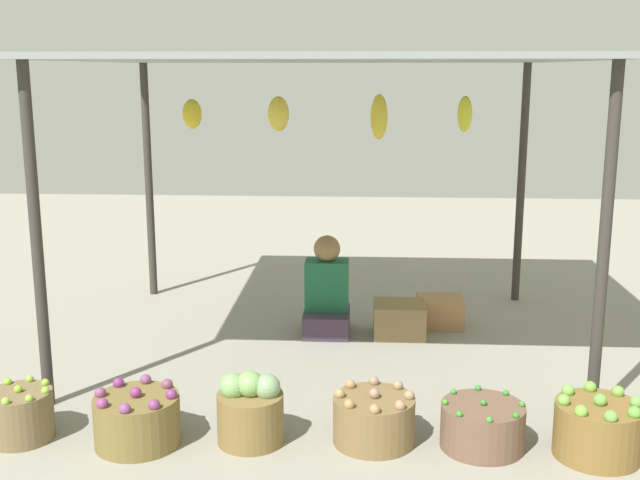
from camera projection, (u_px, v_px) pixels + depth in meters
The scene contains 11 objects.
ground_plane at pixel (325, 342), 6.02m from camera, with size 14.00×14.00×0.00m, color gray.
market_stall_structure at pixel (325, 75), 5.60m from camera, with size 3.63×2.77×2.14m.
vendor_person at pixel (327, 296), 6.20m from camera, with size 0.36×0.44×0.78m.
basket_limes at pixel (20, 415), 4.42m from camera, with size 0.37×0.37×0.32m.
basket_purple_onions at pixel (137, 419), 4.36m from camera, with size 0.48×0.48×0.34m.
basket_cabbages at pixel (250, 412), 4.38m from camera, with size 0.37×0.37×0.42m.
basket_potatoes at pixel (374, 419), 4.38m from camera, with size 0.46×0.46×0.32m.
basket_green_chilies at pixel (482, 426), 4.33m from camera, with size 0.46×0.46×0.28m.
basket_green_apples at pixel (598, 429), 4.22m from camera, with size 0.46×0.46×0.36m.
wooden_crate_near_vendor at pixel (399, 319), 6.15m from camera, with size 0.40×0.35×0.26m, color olive.
wooden_crate_stacked_rear at pixel (440, 312), 6.38m from camera, with size 0.37×0.33×0.23m, color #AC7B4E.
Camera 1 is at (0.29, -5.71, 2.05)m, focal length 44.06 mm.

